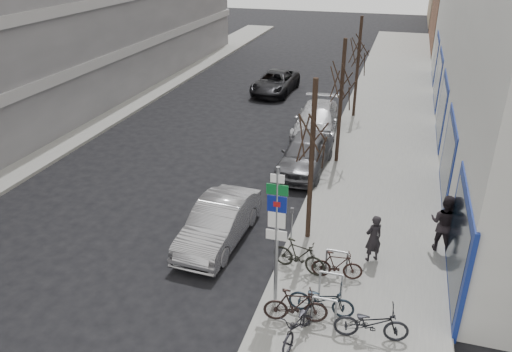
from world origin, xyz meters
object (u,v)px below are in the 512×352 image
Objects in this scene: bike_far_inner at (337,265)px; parked_car_mid at (306,154)px; bike_rack at (331,282)px; meter_front at (292,222)px; bike_far_curb at (372,320)px; tree_far at (360,43)px; bike_near_right at (296,305)px; pedestrian_near at (374,238)px; meter_mid at (321,156)px; lane_car at (275,82)px; bike_near_left at (299,322)px; bike_mid_inner at (299,255)px; tree_mid at (343,73)px; pedestrian_far at (445,223)px; meter_back at (340,115)px; highway_sign_pole at (277,229)px; parked_car_front at (219,223)px; bike_mid_curb at (322,297)px; parked_car_back at (317,121)px; tree_near at (313,124)px.

parked_car_mid reaches higher than bike_far_inner.
bike_rack is 2.92m from meter_front.
bike_far_curb is at bearing -52.10° from meter_front.
bike_rack is at bearing -85.68° from tree_far.
bike_near_right is 3.74m from pedestrian_near.
tree_far is at bearing 83.08° from parked_car_mid.
meter_mid is 12.63m from lane_car.
bike_near_left is 0.98× the size of bike_mid_inner.
meter_front is at bearing -71.20° from lane_car.
tree_far is at bearing 94.32° from bike_rack.
bike_near_left is at bearing -74.67° from meter_front.
bike_far_inner is (1.24, -8.48, -3.50)m from tree_mid.
bike_far_inner is at bearing 91.79° from bike_near_left.
bike_far_inner is 7.80m from parked_car_mid.
meter_back is at bearing -39.82° from pedestrian_far.
bike_rack is 10.08m from tree_mid.
meter_mid reaches higher than bike_far_inner.
bike_far_inner is (0.54, 2.72, -0.06)m from bike_near_left.
meter_back is 11.06m from pedestrian_far.
pedestrian_far is (4.09, 2.39, 0.45)m from bike_mid_inner.
highway_sign_pole is at bearing 38.12° from bike_near_right.
parked_car_mid reaches higher than bike_far_curb.
pedestrian_near is at bearing -45.93° from bike_mid_inner.
lane_car is 18.81m from pedestrian_far.
meter_front and meter_mid have the same top height.
meter_back is (-0.45, -2.50, -3.19)m from tree_far.
bike_rack is 1.86m from bike_near_left.
meter_front is 0.82× the size of pedestrian_near.
bike_rack is at bearing -117.59° from bike_mid_inner.
tree_far is 3.02× the size of bike_far_curb.
pedestrian_near reaches higher than parked_car_front.
pedestrian_near reaches higher than bike_mid_curb.
bike_mid_inner is 1.14m from bike_far_inner.
parked_car_back reaches higher than meter_mid.
bike_mid_curb is 1.44m from bike_far_curb.
tree_far is 3.26× the size of bike_near_left.
bike_far_inner is 12.10m from parked_car_back.
lane_car is at bearing 106.32° from meter_front.
tree_near is at bearing -4.45° from bike_near_right.
pedestrian_far is at bearing -61.57° from parked_car_back.
bike_far_inner is at bearing -57.83° from tree_near.
highway_sign_pole is 2.16× the size of pedestrian_far.
tree_mid reaches higher than pedestrian_near.
tree_mid is at bearing 43.96° from parked_car_mid.
bike_rack is at bearing -71.83° from parked_car_mid.
parked_car_front is (-3.87, 2.70, 0.03)m from bike_mid_curb.
pedestrian_far is (4.65, -4.54, 0.20)m from meter_mid.
lane_car is at bearing 129.40° from meter_back.
pedestrian_near is (-0.26, 3.41, 0.22)m from bike_far_curb.
bike_mid_inner is (0.11, -14.93, -3.43)m from tree_far.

